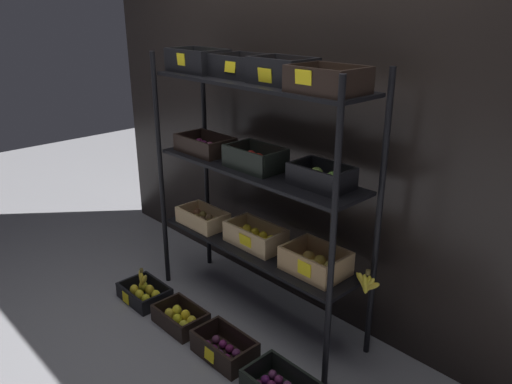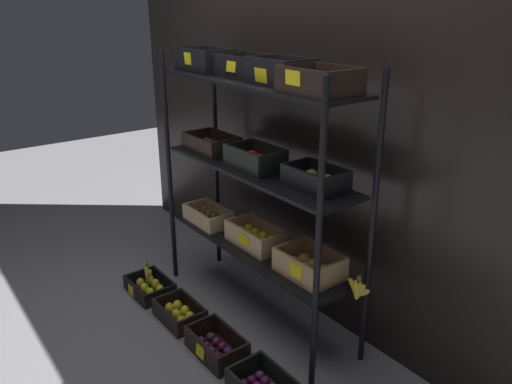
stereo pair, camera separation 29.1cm
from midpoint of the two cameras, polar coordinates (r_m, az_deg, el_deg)
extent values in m
plane|color=gray|center=(3.29, 2.60, -13.60)|extent=(10.00, 10.00, 0.00)
cube|color=black|center=(3.05, 8.63, 8.31)|extent=(3.83, 0.12, 2.42)
cylinder|color=black|center=(3.37, -7.50, 2.21)|extent=(0.03, 0.03, 1.59)
cylinder|color=black|center=(2.33, 10.71, -6.74)|extent=(0.03, 0.03, 1.59)
cylinder|color=black|center=(3.56, -2.26, 3.40)|extent=(0.03, 0.03, 1.59)
cylinder|color=black|center=(2.60, 16.33, -4.24)|extent=(0.03, 0.03, 1.59)
cube|color=black|center=(3.05, 2.74, -6.32)|extent=(1.40, 0.34, 0.02)
cube|color=black|center=(2.86, 2.91, 2.54)|extent=(1.40, 0.34, 0.02)
cube|color=black|center=(2.75, 3.10, 12.39)|extent=(1.40, 0.34, 0.02)
cube|color=tan|center=(3.35, -2.98, -3.46)|extent=(0.35, 0.20, 0.01)
cube|color=tan|center=(3.28, -4.33, -3.02)|extent=(0.35, 0.02, 0.09)
cube|color=tan|center=(3.38, -1.71, -2.26)|extent=(0.35, 0.02, 0.09)
cube|color=tan|center=(3.45, -4.56, -1.76)|extent=(0.02, 0.17, 0.09)
cube|color=tan|center=(3.20, -1.32, -3.57)|extent=(0.02, 0.17, 0.09)
ellipsoid|color=brown|center=(3.39, -4.33, -2.41)|extent=(0.05, 0.05, 0.07)
ellipsoid|color=brown|center=(3.34, -3.74, -2.81)|extent=(0.05, 0.05, 0.07)
ellipsoid|color=brown|center=(3.30, -3.14, -3.12)|extent=(0.05, 0.05, 0.07)
ellipsoid|color=brown|center=(3.25, -2.36, -3.50)|extent=(0.05, 0.05, 0.07)
ellipsoid|color=brown|center=(3.42, -3.55, -2.20)|extent=(0.05, 0.05, 0.07)
ellipsoid|color=brown|center=(3.37, -2.96, -2.53)|extent=(0.05, 0.05, 0.07)
ellipsoid|color=brown|center=(3.32, -2.27, -2.92)|extent=(0.05, 0.05, 0.07)
ellipsoid|color=brown|center=(3.27, -1.60, -3.28)|extent=(0.05, 0.05, 0.07)
cube|color=tan|center=(3.05, 2.69, -6.01)|extent=(0.38, 0.21, 0.01)
cube|color=tan|center=(2.97, 1.31, -5.42)|extent=(0.38, 0.02, 0.12)
cube|color=tan|center=(3.08, 4.07, -4.46)|extent=(0.38, 0.02, 0.12)
cube|color=tan|center=(3.15, 0.61, -3.81)|extent=(0.02, 0.17, 0.12)
cube|color=tan|center=(2.90, 5.00, -6.14)|extent=(0.02, 0.17, 0.12)
ellipsoid|color=yellow|center=(3.09, 0.99, -4.70)|extent=(0.06, 0.06, 0.08)
ellipsoid|color=yellow|center=(3.04, 1.91, -5.14)|extent=(0.06, 0.06, 0.08)
ellipsoid|color=yellow|center=(2.99, 2.71, -5.64)|extent=(0.06, 0.06, 0.08)
ellipsoid|color=yellow|center=(2.94, 3.68, -6.10)|extent=(0.06, 0.06, 0.08)
ellipsoid|color=yellow|center=(3.12, 1.84, -4.40)|extent=(0.06, 0.06, 0.08)
ellipsoid|color=yellow|center=(3.07, 2.68, -4.86)|extent=(0.06, 0.06, 0.08)
ellipsoid|color=yellow|center=(3.02, 3.58, -5.32)|extent=(0.06, 0.06, 0.08)
ellipsoid|color=yellow|center=(2.98, 4.46, -5.80)|extent=(0.06, 0.06, 0.08)
cube|color=yellow|center=(2.95, 1.42, -5.62)|extent=(0.10, 0.01, 0.07)
cube|color=tan|center=(2.77, 9.15, -9.27)|extent=(0.34, 0.25, 0.01)
cube|color=tan|center=(2.66, 7.48, -8.83)|extent=(0.34, 0.02, 0.12)
cube|color=tan|center=(2.81, 10.89, -7.32)|extent=(0.34, 0.02, 0.12)
cube|color=tan|center=(2.83, 6.86, -6.84)|extent=(0.02, 0.22, 0.12)
cube|color=tan|center=(2.64, 11.80, -9.34)|extent=(0.02, 0.22, 0.12)
sphere|color=#E1B84D|center=(2.77, 7.40, -8.15)|extent=(0.07, 0.07, 0.07)
sphere|color=#E7C552|center=(2.72, 8.79, -8.76)|extent=(0.07, 0.07, 0.07)
sphere|color=gold|center=(2.68, 9.92, -9.41)|extent=(0.07, 0.07, 0.07)
sphere|color=gold|center=(2.81, 8.54, -7.74)|extent=(0.07, 0.07, 0.07)
sphere|color=gold|center=(2.77, 9.77, -8.27)|extent=(0.07, 0.07, 0.07)
sphere|color=#D8BF51|center=(2.72, 10.90, -8.94)|extent=(0.07, 0.07, 0.07)
cube|color=yellow|center=(2.64, 7.76, -9.06)|extent=(0.09, 0.01, 0.08)
cube|color=black|center=(3.20, -2.54, 4.83)|extent=(0.37, 0.23, 0.01)
cube|color=black|center=(3.13, -4.17, 5.42)|extent=(0.37, 0.02, 0.09)
cube|color=black|center=(3.25, -1.00, 6.05)|extent=(0.37, 0.02, 0.09)
cube|color=black|center=(3.33, -4.30, 6.36)|extent=(0.02, 0.20, 0.09)
cube|color=black|center=(3.05, -0.65, 5.07)|extent=(0.02, 0.20, 0.09)
sphere|color=#6C185C|center=(3.27, -4.22, 5.67)|extent=(0.05, 0.05, 0.05)
sphere|color=#6A1E50|center=(3.22, -3.65, 5.44)|extent=(0.05, 0.05, 0.05)
sphere|color=#6C1748|center=(3.17, -3.05, 5.23)|extent=(0.05, 0.05, 0.05)
sphere|color=#641956|center=(3.12, -2.46, 5.00)|extent=(0.05, 0.05, 0.05)
sphere|color=#612152|center=(3.08, -1.87, 4.78)|extent=(0.05, 0.05, 0.05)
sphere|color=#6A1D4E|center=(3.30, -3.15, 5.87)|extent=(0.05, 0.05, 0.05)
sphere|color=#541846|center=(3.26, -2.66, 5.67)|extent=(0.05, 0.05, 0.05)
sphere|color=#692F48|center=(3.21, -1.98, 5.45)|extent=(0.05, 0.05, 0.05)
sphere|color=#62234E|center=(3.16, -1.41, 5.23)|extent=(0.05, 0.05, 0.05)
sphere|color=#621E48|center=(3.12, -0.76, 5.01)|extent=(0.05, 0.05, 0.05)
cube|color=black|center=(2.85, 2.87, 2.80)|extent=(0.34, 0.22, 0.01)
cube|color=black|center=(2.77, 1.31, 3.67)|extent=(0.34, 0.02, 0.12)
cube|color=black|center=(2.89, 4.40, 4.37)|extent=(0.34, 0.02, 0.12)
cube|color=black|center=(2.95, 0.87, 4.75)|extent=(0.02, 0.18, 0.12)
cube|color=black|center=(2.72, 5.08, 3.24)|extent=(0.02, 0.18, 0.12)
sphere|color=red|center=(2.87, 1.45, 3.86)|extent=(0.07, 0.07, 0.07)
sphere|color=red|center=(2.82, 2.42, 3.53)|extent=(0.07, 0.07, 0.07)
sphere|color=red|center=(2.76, 3.56, 3.12)|extent=(0.07, 0.07, 0.07)
sphere|color=red|center=(2.91, 2.41, 4.07)|extent=(0.07, 0.07, 0.07)
sphere|color=red|center=(2.85, 3.25, 3.69)|extent=(0.07, 0.07, 0.07)
sphere|color=red|center=(2.80, 4.32, 3.35)|extent=(0.07, 0.07, 0.07)
cube|color=black|center=(2.57, 10.02, 0.49)|extent=(0.32, 0.21, 0.01)
cube|color=black|center=(2.49, 8.61, 1.26)|extent=(0.32, 0.02, 0.10)
cube|color=black|center=(2.62, 11.52, 2.10)|extent=(0.32, 0.02, 0.10)
cube|color=black|center=(2.65, 7.74, 2.55)|extent=(0.02, 0.17, 0.10)
cube|color=black|center=(2.46, 12.65, 0.77)|extent=(0.02, 0.17, 0.10)
sphere|color=#80B840|center=(2.58, 8.73, 1.57)|extent=(0.07, 0.07, 0.07)
sphere|color=#96BE36|center=(2.51, 10.49, 0.93)|extent=(0.07, 0.07, 0.07)
sphere|color=#8DB148|center=(2.61, 9.59, 1.79)|extent=(0.07, 0.07, 0.07)
sphere|color=#82C449|center=(2.55, 11.33, 1.19)|extent=(0.07, 0.07, 0.07)
cube|color=black|center=(3.15, -3.14, 13.76)|extent=(0.37, 0.23, 0.01)
cube|color=black|center=(3.08, -4.86, 14.86)|extent=(0.37, 0.02, 0.13)
cube|color=black|center=(3.20, -1.53, 15.14)|extent=(0.37, 0.02, 0.13)
cube|color=black|center=(3.29, -5.00, 15.23)|extent=(0.02, 0.20, 0.13)
cube|color=black|center=(2.99, -1.15, 14.75)|extent=(0.02, 0.20, 0.13)
ellipsoid|color=#A6C262|center=(3.20, -4.70, 14.77)|extent=(0.07, 0.07, 0.09)
ellipsoid|color=#ABBA4F|center=(3.12, -3.60, 14.65)|extent=(0.07, 0.07, 0.09)
ellipsoid|color=tan|center=(3.05, -2.69, 14.51)|extent=(0.07, 0.07, 0.09)
ellipsoid|color=#AFC35A|center=(3.23, -3.49, 14.86)|extent=(0.07, 0.07, 0.09)
ellipsoid|color=#A9B55B|center=(3.16, -2.64, 14.74)|extent=(0.07, 0.07, 0.09)
ellipsoid|color=#BABF58|center=(3.09, -1.65, 14.62)|extent=(0.07, 0.07, 0.09)
cube|color=yellow|center=(3.08, -5.09, 14.98)|extent=(0.07, 0.01, 0.07)
cube|color=black|center=(2.90, 1.76, 13.18)|extent=(0.33, 0.26, 0.01)
cube|color=black|center=(2.82, -0.20, 14.25)|extent=(0.33, 0.02, 0.11)
cube|color=black|center=(2.97, 3.64, 14.55)|extent=(0.33, 0.02, 0.11)
cube|color=black|center=(3.02, -0.17, 14.68)|extent=(0.02, 0.23, 0.11)
cube|color=black|center=(2.78, 3.88, 14.10)|extent=(0.02, 0.23, 0.11)
sphere|color=orange|center=(2.92, 0.34, 14.08)|extent=(0.07, 0.07, 0.07)
sphere|color=orange|center=(2.83, 1.97, 13.87)|extent=(0.07, 0.07, 0.07)
sphere|color=orange|center=(2.97, 1.52, 14.19)|extent=(0.07, 0.07, 0.07)
sphere|color=orange|center=(2.88, 2.98, 13.97)|extent=(0.07, 0.07, 0.07)
cube|color=yellow|center=(2.78, 0.19, 14.17)|extent=(0.08, 0.01, 0.06)
cube|color=black|center=(2.63, 6.00, 12.27)|extent=(0.33, 0.23, 0.01)
cube|color=black|center=(2.55, 4.28, 13.61)|extent=(0.33, 0.02, 0.12)
cube|color=black|center=(2.69, 7.75, 13.87)|extent=(0.33, 0.02, 0.12)
cube|color=black|center=(2.73, 3.77, 14.11)|extent=(0.02, 0.19, 0.12)
cube|color=black|center=(2.51, 8.54, 13.34)|extent=(0.02, 0.19, 0.12)
sphere|color=orange|center=(2.66, 4.27, 13.22)|extent=(0.06, 0.06, 0.06)
sphere|color=orange|center=(2.60, 5.57, 13.00)|extent=(0.06, 0.06, 0.06)
sphere|color=orange|center=(2.54, 6.59, 12.78)|extent=(0.06, 0.06, 0.06)
sphere|color=orange|center=(2.70, 5.40, 13.29)|extent=(0.06, 0.06, 0.06)
sphere|color=orange|center=(2.64, 6.66, 13.09)|extent=(0.06, 0.06, 0.06)
sphere|color=orange|center=(2.59, 7.74, 12.88)|extent=(0.06, 0.06, 0.06)
cube|color=yellow|center=(2.55, 3.91, 13.13)|extent=(0.09, 0.01, 0.07)
cube|color=black|center=(2.37, 10.81, 11.11)|extent=(0.34, 0.26, 0.01)
cube|color=black|center=(2.27, 8.81, 12.41)|extent=(0.34, 0.02, 0.11)
cube|color=black|center=(2.45, 12.86, 12.74)|extent=(0.34, 0.02, 0.11)
cube|color=black|center=(2.47, 8.06, 13.11)|extent=(0.02, 0.23, 0.11)
cube|color=black|center=(2.26, 14.02, 11.99)|extent=(0.02, 0.23, 0.11)
ellipsoid|color=brown|center=(2.38, 8.17, 12.28)|extent=(0.05, 0.05, 0.07)
ellipsoid|color=brown|center=(2.35, 9.24, 12.08)|extent=(0.05, 0.05, 0.07)
ellipsoid|color=brown|center=(2.30, 10.52, 11.83)|extent=(0.05, 0.05, 0.07)
ellipsoid|color=brown|center=(2.26, 11.70, 11.62)|extent=(0.05, 0.05, 0.07)
ellipsoid|color=brown|center=(2.43, 9.22, 12.37)|extent=(0.05, 0.05, 0.07)
ellipsoid|color=brown|center=(2.38, 10.35, 12.16)|extent=(0.05, 0.05, 0.07)
ellipsoid|color=brown|center=(2.34, 11.47, 11.94)|extent=(0.05, 0.05, 0.07)
ellipsoid|color=brown|center=(2.31, 12.62, 11.72)|extent=(0.05, 0.05, 0.07)
ellipsoid|color=brown|center=(2.47, 10.16, 12.45)|extent=(0.05, 0.05, 0.07)
ellipsoid|color=brown|center=(2.43, 11.24, 12.25)|extent=(0.05, 0.05, 0.07)
ellipsoid|color=brown|center=(2.39, 12.49, 12.02)|extent=(0.05, 0.05, 0.07)
ellipsoid|color=brown|center=(2.35, 13.66, 11.79)|extent=(0.05, 0.05, 0.07)
cube|color=yellow|center=(2.29, 7.97, 12.80)|extent=(0.10, 0.01, 0.07)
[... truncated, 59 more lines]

